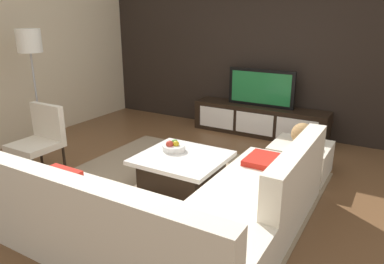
{
  "coord_description": "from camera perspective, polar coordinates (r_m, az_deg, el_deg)",
  "views": [
    {
      "loc": [
        2.02,
        -3.28,
        1.98
      ],
      "look_at": [
        -0.18,
        0.47,
        0.56
      ],
      "focal_mm": 34.25,
      "sensor_mm": 36.0,
      "label": 1
    }
  ],
  "objects": [
    {
      "name": "decorative_ball",
      "position": [
        4.77,
        16.81,
        -0.29
      ],
      "size": [
        0.28,
        0.28,
        0.28
      ],
      "primitive_type": "sphere",
      "color": "#AD8451",
      "rests_on": "ottoman"
    },
    {
      "name": "side_wall_left",
      "position": [
        6.3,
        -26.31,
        11.01
      ],
      "size": [
        0.12,
        5.2,
        2.8
      ],
      "primitive_type": "cube",
      "color": "beige",
      "rests_on": "ground"
    },
    {
      "name": "sectional_couch",
      "position": [
        3.33,
        -1.09,
        -12.52
      ],
      "size": [
        2.34,
        2.42,
        0.82
      ],
      "color": "beige",
      "rests_on": "ground"
    },
    {
      "name": "feature_wall_back",
      "position": [
        6.34,
        11.98,
        12.49
      ],
      "size": [
        6.4,
        0.12,
        2.8
      ],
      "primitive_type": "cube",
      "color": "black",
      "rests_on": "ground"
    },
    {
      "name": "area_rug",
      "position": [
        4.38,
        -2.21,
        -8.72
      ],
      "size": [
        3.01,
        2.71,
        0.01
      ],
      "primitive_type": "cube",
      "color": "gray",
      "rests_on": "ground"
    },
    {
      "name": "ottoman",
      "position": [
        4.88,
        16.45,
        -4.07
      ],
      "size": [
        0.7,
        0.7,
        0.4
      ],
      "primitive_type": "cube",
      "color": "beige",
      "rests_on": "ground"
    },
    {
      "name": "fruit_bowl",
      "position": [
        4.45,
        -2.88,
        -2.31
      ],
      "size": [
        0.28,
        0.28,
        0.13
      ],
      "color": "silver",
      "rests_on": "coffee_table"
    },
    {
      "name": "accent_chair_near",
      "position": [
        5.05,
        -22.49,
        -0.52
      ],
      "size": [
        0.54,
        0.54,
        0.87
      ],
      "rotation": [
        0.0,
        0.0,
        0.01
      ],
      "color": "black",
      "rests_on": "ground"
    },
    {
      "name": "floor_lamp",
      "position": [
        5.69,
        -23.93,
        11.84
      ],
      "size": [
        0.33,
        0.33,
        1.77
      ],
      "color": "#A5A5AA",
      "rests_on": "ground"
    },
    {
      "name": "television",
      "position": [
        6.14,
        10.69,
        6.77
      ],
      "size": [
        1.12,
        0.06,
        0.61
      ],
      "color": "black",
      "rests_on": "media_console"
    },
    {
      "name": "ground_plane",
      "position": [
        4.33,
        -1.08,
        -9.09
      ],
      "size": [
        14.0,
        14.0,
        0.0
      ],
      "primitive_type": "plane",
      "color": "brown"
    },
    {
      "name": "coffee_table",
      "position": [
        4.37,
        -1.54,
        -5.91
      ],
      "size": [
        0.99,
        0.94,
        0.38
      ],
      "color": "black",
      "rests_on": "ground"
    },
    {
      "name": "media_console",
      "position": [
        6.27,
        10.4,
        1.8
      ],
      "size": [
        2.25,
        0.46,
        0.5
      ],
      "color": "black",
      "rests_on": "ground"
    }
  ]
}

